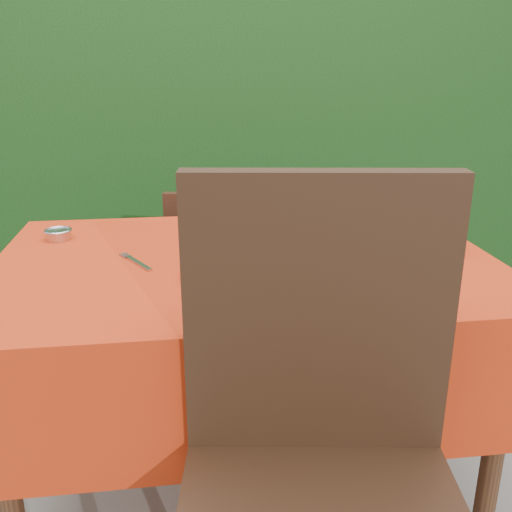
{
  "coord_description": "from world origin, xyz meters",
  "views": [
    {
      "loc": [
        -0.16,
        -1.36,
        1.22
      ],
      "look_at": [
        0.02,
        -0.05,
        0.77
      ],
      "focal_mm": 40.0,
      "sensor_mm": 36.0,
      "label": 1
    }
  ],
  "objects": [
    {
      "name": "ground",
      "position": [
        0.0,
        0.0,
        0.0
      ],
      "size": [
        60.0,
        60.0,
        0.0
      ],
      "primitive_type": "plane",
      "color": "#68635E",
      "rests_on": "ground"
    },
    {
      "name": "hedge",
      "position": [
        0.0,
        1.55,
        0.92
      ],
      "size": [
        3.2,
        0.55,
        1.78
      ],
      "color": "black",
      "rests_on": "ground"
    },
    {
      "name": "dining_table",
      "position": [
        0.0,
        0.0,
        0.6
      ],
      "size": [
        1.26,
        0.86,
        0.75
      ],
      "color": "#492B17",
      "rests_on": "ground"
    },
    {
      "name": "chair_near",
      "position": [
        0.06,
        -0.58,
        0.6
      ],
      "size": [
        0.54,
        0.54,
        1.05
      ],
      "rotation": [
        0.0,
        0.0,
        -0.14
      ],
      "color": "black",
      "rests_on": "ground"
    },
    {
      "name": "chair_far",
      "position": [
        -0.02,
        0.64,
        0.45
      ],
      "size": [
        0.42,
        0.42,
        0.79
      ],
      "rotation": [
        0.0,
        0.0,
        2.94
      ],
      "color": "black",
      "rests_on": "ground"
    },
    {
      "name": "pizza_plate",
      "position": [
        0.01,
        -0.12,
        0.78
      ],
      "size": [
        0.4,
        0.4,
        0.06
      ],
      "rotation": [
        0.0,
        0.0,
        0.35
      ],
      "color": "white",
      "rests_on": "dining_table"
    },
    {
      "name": "pasta_plate",
      "position": [
        0.05,
        0.24,
        0.77
      ],
      "size": [
        0.23,
        0.23,
        0.06
      ],
      "rotation": [
        0.0,
        0.0,
        0.25
      ],
      "color": "silver",
      "rests_on": "dining_table"
    },
    {
      "name": "water_glass",
      "position": [
        0.5,
        0.01,
        0.79
      ],
      "size": [
        0.08,
        0.08,
        0.1
      ],
      "color": "silver",
      "rests_on": "dining_table"
    },
    {
      "name": "wine_glass",
      "position": [
        0.36,
        0.18,
        0.86
      ],
      "size": [
        0.06,
        0.06,
        0.16
      ],
      "color": "silver",
      "rests_on": "dining_table"
    },
    {
      "name": "fork",
      "position": [
        -0.27,
        -0.01,
        0.75
      ],
      "size": [
        0.1,
        0.16,
        0.0
      ],
      "primitive_type": "cube",
      "rotation": [
        0.0,
        0.0,
        0.51
      ],
      "color": "#B3B3BA",
      "rests_on": "dining_table"
    },
    {
      "name": "steel_ramekin",
      "position": [
        -0.5,
        0.22,
        0.76
      ],
      "size": [
        0.07,
        0.07,
        0.03
      ],
      "primitive_type": "cylinder",
      "color": "#BBBBC2",
      "rests_on": "dining_table"
    }
  ]
}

